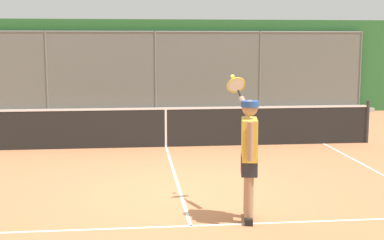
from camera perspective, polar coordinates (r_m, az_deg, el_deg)
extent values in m
plane|color=#C67A4C|center=(9.17, -1.25, -7.66)|extent=(60.00, 60.00, 0.00)
cube|color=white|center=(7.57, -0.13, -11.11)|extent=(6.16, 0.05, 0.01)
cube|color=white|center=(10.30, -1.82, -5.86)|extent=(0.05, 5.73, 0.01)
cylinder|color=slate|center=(20.52, 17.32, 4.88)|extent=(0.07, 0.07, 2.91)
cylinder|color=slate|center=(19.35, 7.17, 5.01)|extent=(0.07, 0.07, 2.91)
cylinder|color=slate|center=(18.84, -3.89, 4.97)|extent=(0.07, 0.07, 2.91)
cylinder|color=slate|center=(19.06, -15.11, 4.75)|extent=(0.07, 0.07, 2.91)
cylinder|color=slate|center=(18.82, -3.93, 9.28)|extent=(14.80, 0.05, 0.05)
cube|color=slate|center=(18.84, -3.89, 4.97)|extent=(14.80, 0.02, 2.91)
cube|color=#2D6B33|center=(19.48, -3.97, 5.66)|extent=(17.80, 0.90, 3.30)
cube|color=#ADADA8|center=(18.79, -3.83, 0.74)|extent=(15.80, 0.18, 0.15)
cylinder|color=#2D2D2D|center=(14.22, 18.02, -0.17)|extent=(0.09, 0.09, 1.07)
cube|color=black|center=(13.02, -2.79, -0.88)|extent=(10.04, 0.02, 0.91)
cube|color=white|center=(12.95, -2.80, 1.22)|extent=(10.04, 0.04, 0.05)
cube|color=white|center=(13.02, -2.79, -0.88)|extent=(0.05, 0.04, 0.91)
cube|color=black|center=(7.70, 6.00, -10.48)|extent=(0.15, 0.27, 0.09)
cylinder|color=#A87A5B|center=(7.57, 6.05, -7.31)|extent=(0.13, 0.13, 0.79)
cube|color=black|center=(7.95, 5.91, -9.86)|extent=(0.15, 0.27, 0.09)
cylinder|color=#A87A5B|center=(7.83, 5.96, -6.79)|extent=(0.13, 0.13, 0.79)
cube|color=#28282D|center=(7.62, 6.04, -4.75)|extent=(0.29, 0.45, 0.26)
cube|color=gold|center=(7.55, 6.08, -2.03)|extent=(0.29, 0.52, 0.57)
cylinder|color=#A87A5B|center=(7.25, 6.19, -2.28)|extent=(0.08, 0.08, 0.53)
cylinder|color=#A87A5B|center=(7.94, 5.62, 1.39)|extent=(0.13, 0.39, 0.30)
sphere|color=#A87A5B|center=(7.48, 6.13, 1.26)|extent=(0.22, 0.22, 0.22)
cylinder|color=#284C93|center=(7.48, 6.14, 1.71)|extent=(0.29, 0.29, 0.08)
cube|color=#284C93|center=(7.60, 6.09, 1.57)|extent=(0.22, 0.23, 0.02)
cylinder|color=black|center=(8.15, 5.07, 2.73)|extent=(0.05, 0.17, 0.13)
torus|color=gold|center=(8.32, 4.67, 3.70)|extent=(0.31, 0.22, 0.26)
cylinder|color=silver|center=(8.32, 4.67, 3.70)|extent=(0.26, 0.17, 0.21)
sphere|color=#D6E042|center=(8.48, 4.30, 4.59)|extent=(0.07, 0.07, 0.07)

